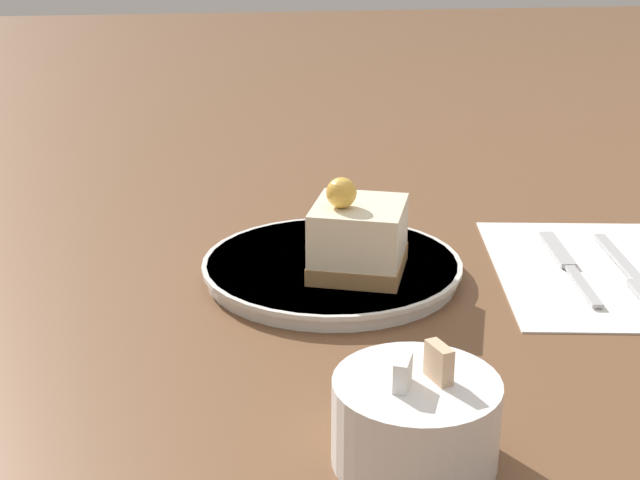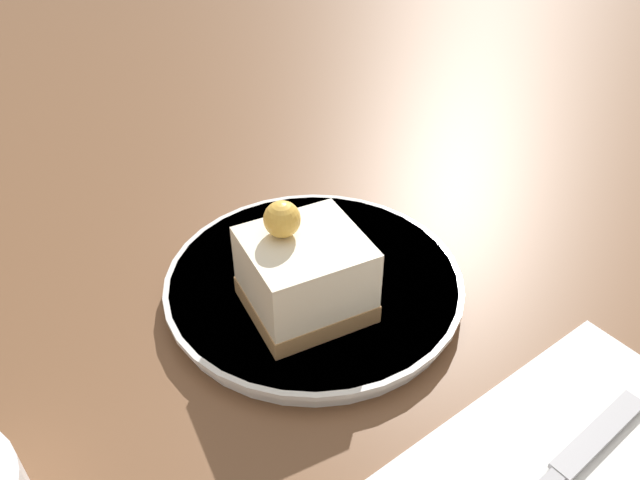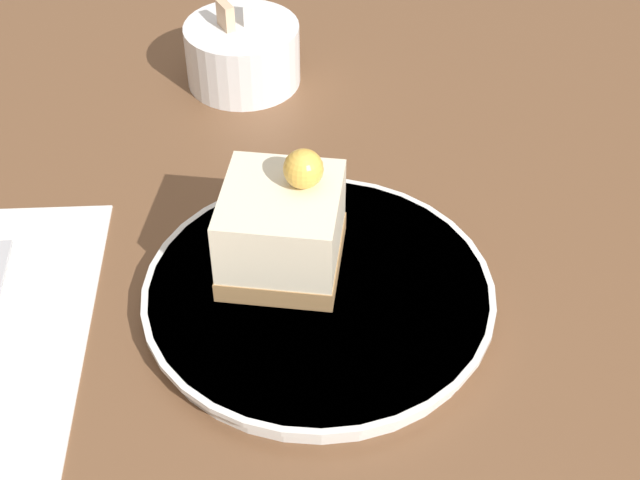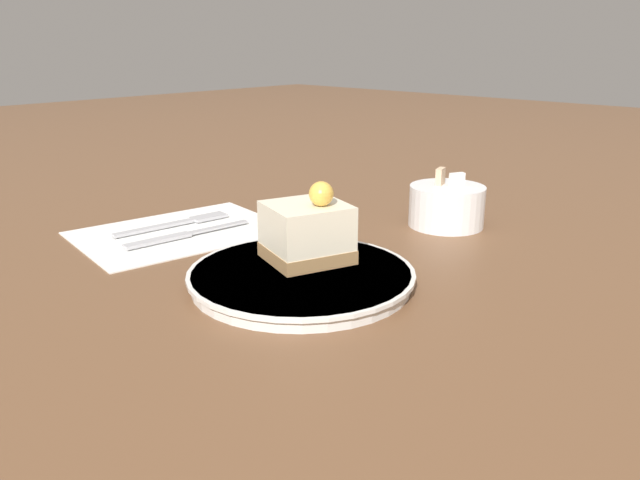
{
  "view_description": "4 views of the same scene",
  "coord_description": "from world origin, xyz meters",
  "px_view_note": "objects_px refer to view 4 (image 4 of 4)",
  "views": [
    {
      "loc": [
        0.1,
        0.72,
        0.31
      ],
      "look_at": [
        0.0,
        0.02,
        0.04
      ],
      "focal_mm": 50.0,
      "sensor_mm": 36.0,
      "label": 1
    },
    {
      "loc": [
        -0.26,
        0.27,
        0.33
      ],
      "look_at": [
        -0.02,
        0.01,
        0.06
      ],
      "focal_mm": 35.0,
      "sensor_mm": 36.0,
      "label": 2
    },
    {
      "loc": [
        -0.09,
        -0.38,
        0.42
      ],
      "look_at": [
        -0.01,
        0.01,
        0.06
      ],
      "focal_mm": 50.0,
      "sensor_mm": 36.0,
      "label": 3
    },
    {
      "loc": [
        0.4,
        -0.4,
        0.24
      ],
      "look_at": [
        -0.0,
        0.03,
        0.05
      ],
      "focal_mm": 35.0,
      "sensor_mm": 36.0,
      "label": 4
    }
  ],
  "objects_px": {
    "plate": "(301,277)",
    "sugar_bowl": "(447,206)",
    "knife": "(178,236)",
    "cake_slice": "(307,231)",
    "fork": "(182,222)"
  },
  "relations": [
    {
      "from": "plate",
      "to": "sugar_bowl",
      "type": "distance_m",
      "value": 0.28
    },
    {
      "from": "plate",
      "to": "knife",
      "type": "height_order",
      "value": "plate"
    },
    {
      "from": "cake_slice",
      "to": "knife",
      "type": "relative_size",
      "value": 0.6
    },
    {
      "from": "plate",
      "to": "cake_slice",
      "type": "bearing_deg",
      "value": 123.06
    },
    {
      "from": "sugar_bowl",
      "to": "fork",
      "type": "bearing_deg",
      "value": -136.59
    },
    {
      "from": "plate",
      "to": "cake_slice",
      "type": "xyz_separation_m",
      "value": [
        -0.02,
        0.03,
        0.04
      ]
    },
    {
      "from": "cake_slice",
      "to": "knife",
      "type": "height_order",
      "value": "cake_slice"
    },
    {
      "from": "fork",
      "to": "plate",
      "type": "bearing_deg",
      "value": -1.5
    },
    {
      "from": "plate",
      "to": "cake_slice",
      "type": "relative_size",
      "value": 2.26
    },
    {
      "from": "knife",
      "to": "sugar_bowl",
      "type": "xyz_separation_m",
      "value": [
        0.21,
        0.28,
        0.02
      ]
    },
    {
      "from": "plate",
      "to": "knife",
      "type": "bearing_deg",
      "value": 179.88
    },
    {
      "from": "sugar_bowl",
      "to": "knife",
      "type": "bearing_deg",
      "value": -126.66
    },
    {
      "from": "plate",
      "to": "fork",
      "type": "relative_size",
      "value": 1.43
    },
    {
      "from": "sugar_bowl",
      "to": "plate",
      "type": "bearing_deg",
      "value": -88.53
    },
    {
      "from": "cake_slice",
      "to": "sugar_bowl",
      "type": "distance_m",
      "value": 0.25
    }
  ]
}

